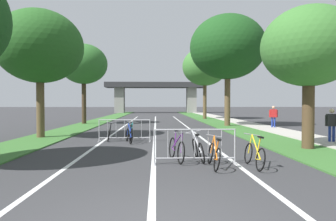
# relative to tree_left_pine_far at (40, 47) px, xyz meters

# --- Properties ---
(grass_verge_left) EXTENTS (2.43, 64.00, 0.05)m
(grass_verge_left) POSITION_rel_tree_left_pine_far_xyz_m (0.25, 14.59, -4.71)
(grass_verge_left) COLOR #386B2D
(grass_verge_left) RESTS_ON ground
(grass_verge_right) EXTENTS (2.43, 64.00, 0.05)m
(grass_verge_right) POSITION_rel_tree_left_pine_far_xyz_m (11.62, 14.59, -4.71)
(grass_verge_right) COLOR #386B2D
(grass_verge_right) RESTS_ON ground
(sidewalk_path_right) EXTENTS (2.08, 64.00, 0.08)m
(sidewalk_path_right) POSITION_rel_tree_left_pine_far_xyz_m (13.88, 14.59, -4.69)
(sidewalk_path_right) COLOR #ADA89E
(sidewalk_path_right) RESTS_ON ground
(lane_stripe_center) EXTENTS (0.14, 37.03, 0.01)m
(lane_stripe_center) POSITION_rel_tree_left_pine_far_xyz_m (5.93, 6.92, -4.73)
(lane_stripe_center) COLOR silver
(lane_stripe_center) RESTS_ON ground
(lane_stripe_right_lane) EXTENTS (0.14, 37.03, 0.01)m
(lane_stripe_right_lane) POSITION_rel_tree_left_pine_far_xyz_m (8.39, 6.92, -4.73)
(lane_stripe_right_lane) COLOR silver
(lane_stripe_right_lane) RESTS_ON ground
(lane_stripe_left_lane) EXTENTS (0.14, 37.03, 0.01)m
(lane_stripe_left_lane) POSITION_rel_tree_left_pine_far_xyz_m (3.47, 6.92, -4.73)
(lane_stripe_left_lane) COLOR silver
(lane_stripe_left_lane) RESTS_ON ground
(overpass_bridge) EXTENTS (18.93, 4.11, 5.80)m
(overpass_bridge) POSITION_rel_tree_left_pine_far_xyz_m (5.93, 41.30, -0.43)
(overpass_bridge) COLOR #2D2D30
(overpass_bridge) RESTS_ON ground
(tree_left_pine_far) EXTENTS (4.44, 4.44, 6.64)m
(tree_left_pine_far) POSITION_rel_tree_left_pine_far_xyz_m (0.00, 0.00, 0.00)
(tree_left_pine_far) COLOR brown
(tree_left_pine_far) RESTS_ON ground
(tree_left_oak_mid) EXTENTS (4.08, 4.08, 6.97)m
(tree_left_oak_mid) POSITION_rel_tree_left_pine_far_xyz_m (-0.28, 10.52, 0.47)
(tree_left_oak_mid) COLOR #3D2D1E
(tree_left_oak_mid) RESTS_ON ground
(tree_right_cypress_far) EXTENTS (3.65, 3.65, 5.57)m
(tree_right_cypress_far) POSITION_rel_tree_left_pine_far_xyz_m (11.95, -4.33, -0.75)
(tree_right_cypress_far) COLOR #4C3823
(tree_right_cypress_far) RESTS_ON ground
(tree_right_maple_mid) EXTENTS (5.95, 5.95, 8.77)m
(tree_right_maple_mid) POSITION_rel_tree_left_pine_far_xyz_m (11.65, 7.65, 1.49)
(tree_right_maple_mid) COLOR brown
(tree_right_maple_mid) RESTS_ON ground
(tree_right_oak_near) EXTENTS (5.15, 5.15, 8.23)m
(tree_right_oak_near) POSITION_rel_tree_left_pine_far_xyz_m (11.60, 18.30, 1.28)
(tree_right_oak_near) COLOR brown
(tree_right_oak_near) RESTS_ON ground
(crowd_barrier_nearest) EXTENTS (2.46, 0.44, 1.05)m
(crowd_barrier_nearest) POSITION_rel_tree_left_pine_far_xyz_m (7.16, -6.95, -4.21)
(crowd_barrier_nearest) COLOR #ADADB2
(crowd_barrier_nearest) RESTS_ON ground
(crowd_barrier_second) EXTENTS (2.47, 0.51, 1.05)m
(crowd_barrier_second) POSITION_rel_tree_left_pine_far_xyz_m (4.51, -1.57, -4.21)
(crowd_barrier_second) COLOR #ADADB2
(crowd_barrier_second) RESTS_ON ground
(bicycle_teal_0) EXTENTS (0.60, 1.59, 0.98)m
(bicycle_teal_0) POSITION_rel_tree_left_pine_far_xyz_m (4.76, -1.16, -4.38)
(bicycle_teal_0) COLOR black
(bicycle_teal_0) RESTS_ON ground
(bicycle_orange_1) EXTENTS (0.46, 1.68, 0.90)m
(bicycle_orange_1) POSITION_rel_tree_left_pine_far_xyz_m (7.63, -7.46, -4.37)
(bicycle_orange_1) COLOR black
(bicycle_orange_1) RESTS_ON ground
(bicycle_blue_2) EXTENTS (0.55, 1.68, 0.90)m
(bicycle_blue_2) POSITION_rel_tree_left_pine_far_xyz_m (4.77, -1.99, -4.38)
(bicycle_blue_2) COLOR black
(bicycle_blue_2) RESTS_ON ground
(bicycle_silver_3) EXTENTS (0.55, 1.67, 0.93)m
(bicycle_silver_3) POSITION_rel_tree_left_pine_far_xyz_m (7.33, -6.41, -4.37)
(bicycle_silver_3) COLOR black
(bicycle_silver_3) RESTS_ON ground
(bicycle_purple_4) EXTENTS (0.63, 1.69, 0.98)m
(bicycle_purple_4) POSITION_rel_tree_left_pine_far_xyz_m (6.65, -6.44, -4.35)
(bicycle_purple_4) COLOR black
(bicycle_purple_4) RESTS_ON ground
(bicycle_yellow_5) EXTENTS (0.49, 1.64, 0.93)m
(bicycle_yellow_5) POSITION_rel_tree_left_pine_far_xyz_m (8.78, -7.47, -4.37)
(bicycle_yellow_5) COLOR black
(bicycle_yellow_5) RESTS_ON ground
(bicycle_black_6) EXTENTS (0.58, 1.62, 0.95)m
(bicycle_black_6) POSITION_rel_tree_left_pine_far_xyz_m (3.73, -1.11, -4.37)
(bicycle_black_6) COLOR black
(bicycle_black_6) RESTS_ON ground
(pedestrian_waiting) EXTENTS (0.56, 0.34, 1.57)m
(pedestrian_waiting) POSITION_rel_tree_left_pine_far_xyz_m (13.95, -2.58, -3.78)
(pedestrian_waiting) COLOR navy
(pedestrian_waiting) RESTS_ON ground
(pedestrian_with_backpack) EXTENTS (0.58, 0.38, 1.63)m
(pedestrian_with_backpack) POSITION_rel_tree_left_pine_far_xyz_m (14.50, 5.49, -3.74)
(pedestrian_with_backpack) COLOR navy
(pedestrian_with_backpack) RESTS_ON ground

